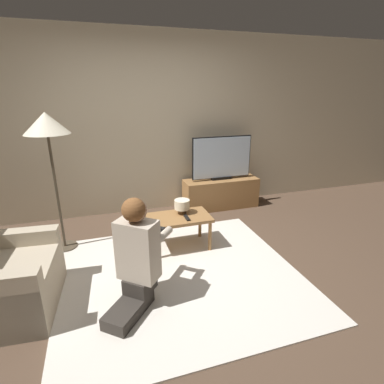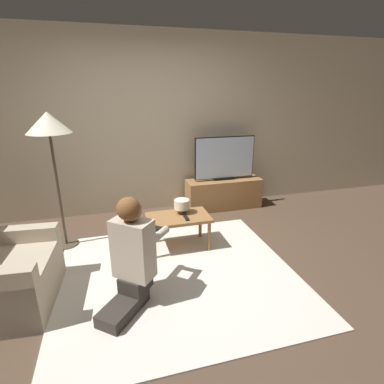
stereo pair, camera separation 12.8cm
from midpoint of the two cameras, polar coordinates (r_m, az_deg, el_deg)
ground_plane at (r=3.19m, az=-1.47°, el=-15.74°), size 10.00×10.00×0.00m
wall_back at (r=4.54m, az=-7.69°, el=12.43°), size 10.00×0.06×2.60m
rug at (r=3.18m, az=-1.47°, el=-15.62°), size 2.37×2.18×0.02m
tv_stand at (r=4.79m, az=6.79°, el=-0.32°), size 1.18×0.36×0.47m
tv at (r=4.63m, az=7.05°, el=6.39°), size 0.95×0.08×0.67m
coffee_table at (r=3.51m, az=-1.58°, el=-5.43°), size 0.73×0.44×0.41m
floor_lamp at (r=3.58m, az=-24.64°, el=10.65°), size 0.47×0.47×1.59m
person_kneeling at (r=2.63m, az=-9.99°, el=-11.45°), size 0.72×0.80×0.99m
table_lamp at (r=3.53m, az=-0.92°, el=-2.52°), size 0.18×0.18×0.17m
remote at (r=3.43m, az=-0.05°, el=-4.93°), size 0.04×0.15×0.02m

